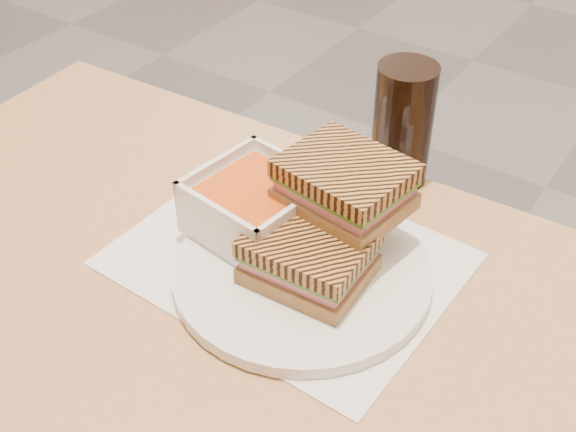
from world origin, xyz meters
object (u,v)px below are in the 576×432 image
Objects in this scene: plate at (302,272)px; soup_bowl at (256,207)px; panini_lower at (309,256)px; main_table at (270,417)px; cola_glass at (403,125)px.

soup_bowl reaches higher than plate.
soup_bowl reaches higher than panini_lower.
cola_glass reaches higher than main_table.
panini_lower is 0.24m from cola_glass.
panini_lower is at bearing -19.53° from soup_bowl.
soup_bowl is 1.13× the size of panini_lower.
panini_lower is at bearing -86.42° from cola_glass.
cola_glass reaches higher than plate.
main_table is at bearing -50.29° from soup_bowl.
plate reaches higher than main_table.
soup_bowl is 0.91× the size of cola_glass.
main_table is at bearing -84.92° from cola_glass.
cola_glass is (-0.00, 0.23, 0.07)m from plate.
main_table is 0.23m from soup_bowl.
cola_glass is at bearing 95.08° from main_table.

